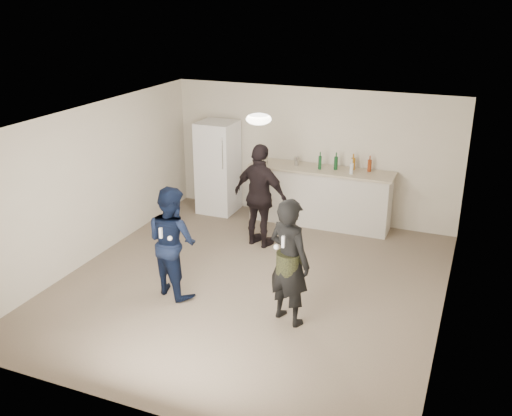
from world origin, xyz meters
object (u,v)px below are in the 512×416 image
at_px(counter, 320,198).
at_px(man, 172,241).
at_px(fridge, 218,167).
at_px(shaker, 297,161).
at_px(woman, 289,262).
at_px(spectator, 261,196).

relative_size(counter, man, 1.60).
bearing_deg(man, counter, -88.20).
height_order(fridge, shaker, fridge).
bearing_deg(man, woman, -161.22).
relative_size(counter, shaker, 15.29).
bearing_deg(fridge, counter, 1.95).
relative_size(fridge, man, 1.11).
bearing_deg(fridge, spectator, -41.52).
xyz_separation_m(shaker, man, (-0.73, -3.35, -0.36)).
bearing_deg(spectator, woman, 134.74).
bearing_deg(counter, spectator, -117.13).
distance_m(shaker, man, 3.45).
height_order(counter, shaker, shaker).
distance_m(counter, spectator, 1.51).
height_order(counter, woman, woman).
relative_size(woman, spectator, 0.97).
height_order(woman, spectator, spectator).
height_order(counter, man, man).
bearing_deg(man, spectator, -83.22).
height_order(fridge, woman, fridge).
bearing_deg(man, shaker, -80.47).
xyz_separation_m(fridge, shaker, (1.58, 0.10, 0.28)).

